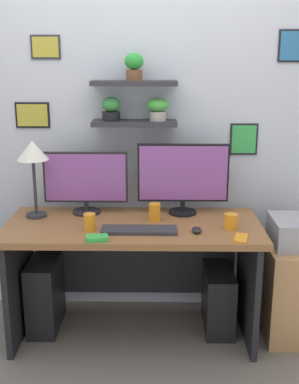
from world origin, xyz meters
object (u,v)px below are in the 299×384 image
Objects in this scene: scissors_tray at (97,238)px; water_cup at (155,212)px; cell_phone at (241,238)px; computer_tower_right at (218,299)px; monitor_left at (86,181)px; desk_lamp at (33,156)px; keyboard at (139,230)px; drawer_cabinet at (298,289)px; desk at (134,253)px; coffee_mug at (231,221)px; computer_mouse at (197,230)px; computer_tower_left at (45,293)px; monitor_right at (183,176)px; pen_cup at (90,222)px.

scissors_tray is 1.09× the size of water_cup.
cell_phone reaches higher than computer_tower_right.
monitor_left is 1.06m from cell_phone.
monitor_left is 1.16m from computer_tower_right.
keyboard is at bearing -22.24° from desk_lamp.
water_cup reaches higher than drawer_cabinet.
desk is 3.19× the size of desk_lamp.
coffee_mug is at bearing -16.98° from water_cup.
scissors_tray is at bearing -166.79° from computer_mouse.
computer_tower_left is (-0.40, 0.36, -0.53)m from scissors_tray.
drawer_cabinet is (1.36, -0.17, -0.66)m from monitor_left.
coffee_mug is 0.62m from computer_tower_right.
cell_phone reaches higher than drawer_cabinet.
monitor_left is 0.93× the size of monitor_right.
desk_lamp reaches higher than scissors_tray.
computer_mouse is (0.38, -0.20, 0.23)m from desk.
computer_tower_left is (-1.20, 0.33, -0.52)m from cell_phone.
cell_phone reaches higher than computer_tower_left.
monitor_right is 1.19× the size of desk_lamp.
cell_phone is 1.56× the size of coffee_mug.
monitor_left is at bearing 160.36° from water_cup.
desk_lamp is 0.91m from computer_tower_left.
keyboard is at bearing -4.23° from pen_cup.
coffee_mug is 1.30m from computer_tower_left.
coffee_mug is 0.79m from scissors_tray.
desk_lamp reaches higher than cell_phone.
computer_mouse is at bearing -126.79° from computer_tower_right.
pen_cup is (-0.29, 0.02, 0.04)m from keyboard.
scissors_tray is at bearing -69.03° from pen_cup.
cell_phone is at bearing -56.99° from monitor_right.
keyboard is 4.89× the size of computer_mouse.
monitor_left is 0.37m from desk_lamp.
desk_lamp is 0.83m from water_cup.
pen_cup is (-0.83, -0.04, 0.01)m from coffee_mug.
coffee_mug is 0.15× the size of drawer_cabinet.
scissors_tray is 0.30× the size of computer_tower_right.
drawer_cabinet is at bearing 14.66° from scissors_tray.
monitor_right is 0.45m from coffee_mug.
desk_lamp is 0.81× the size of drawer_cabinet.
keyboard is 4.40× the size of pen_cup.
desk is 3.85× the size of computer_tower_right.
pen_cup is at bearing -33.78° from desk_lamp.
keyboard is 3.14× the size of cell_phone.
monitor_right is 0.97× the size of drawer_cabinet.
desk is 2.88× the size of monitor_left.
desk is 17.30× the size of computer_mouse.
scissors_tray is at bearing -165.34° from drawer_cabinet.
keyboard is 4.00× the size of water_cup.
pen_cup reaches higher than cell_phone.
pen_cup is at bearing -172.87° from drawer_cabinet.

